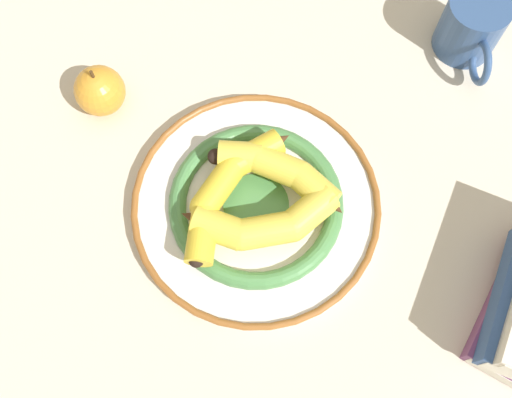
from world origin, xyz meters
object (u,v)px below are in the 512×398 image
Objects in this scene: banana_b at (227,187)px; apple at (100,91)px; banana_c at (262,224)px; coffee_mug at (472,27)px; banana_a at (280,172)px; decorative_bowl at (256,205)px.

apple is at bearing -97.36° from banana_b.
coffee_mug is (0.38, 0.11, -0.00)m from banana_c.
apple is at bearing 128.24° from banana_c.
banana_a is 1.99× the size of apple.
banana_b is at bearing 134.71° from decorative_bowl.
banana_a is 0.26m from apple.
banana_b is 0.40m from coffee_mug.
banana_a is at bearing -56.20° from apple.
banana_b is 0.22m from apple.
banana_b is at bearing 40.82° from banana_a.
banana_c is at bearing -106.94° from decorative_bowl.
banana_b is at bearing -68.56° from apple.
decorative_bowl is 3.95× the size of apple.
decorative_bowl is 0.05m from banana_c.
banana_a is 1.25× the size of coffee_mug.
banana_b is 0.06m from banana_c.
coffee_mug is at bearing 34.55° from banana_c.
decorative_bowl is 0.38m from coffee_mug.
decorative_bowl is 0.05m from banana_a.
banana_a reaches higher than banana_b.
apple is at bearing -3.71° from banana_a.
coffee_mug is (0.33, 0.06, -0.00)m from banana_a.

